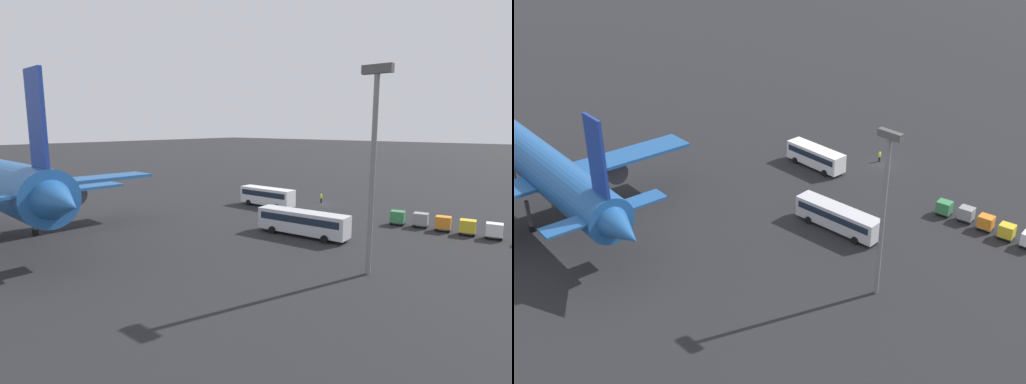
# 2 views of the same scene
# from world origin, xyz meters

# --- Properties ---
(ground_plane) EXTENTS (600.00, 600.00, 0.00)m
(ground_plane) POSITION_xyz_m (0.00, 0.00, 0.00)
(ground_plane) COLOR #232326
(shuttle_bus_near) EXTENTS (10.46, 3.22, 3.32)m
(shuttle_bus_near) POSITION_xyz_m (6.72, 8.54, 1.98)
(shuttle_bus_near) COLOR white
(shuttle_bus_near) RESTS_ON ground
(shuttle_bus_far) EXTENTS (12.53, 3.63, 3.28)m
(shuttle_bus_far) POSITION_xyz_m (-8.73, 20.86, 1.96)
(shuttle_bus_far) COLOR silver
(shuttle_bus_far) RESTS_ON ground
(worker_person) EXTENTS (0.38, 0.38, 1.74)m
(worker_person) POSITION_xyz_m (1.02, -0.57, 0.87)
(worker_person) COLOR #1E1E2D
(worker_person) RESTS_ON ground
(cargo_cart_white) EXTENTS (2.23, 1.97, 2.06)m
(cargo_cart_white) POSITION_xyz_m (-28.33, 6.72, 1.19)
(cargo_cart_white) COLOR #38383D
(cargo_cart_white) RESTS_ON ground
(cargo_cart_yellow) EXTENTS (2.23, 1.97, 2.06)m
(cargo_cart_yellow) POSITION_xyz_m (-25.30, 6.83, 1.19)
(cargo_cart_yellow) COLOR #38383D
(cargo_cart_yellow) RESTS_ON ground
(cargo_cart_orange) EXTENTS (2.23, 1.97, 2.06)m
(cargo_cart_orange) POSITION_xyz_m (-22.26, 6.72, 1.19)
(cargo_cart_orange) COLOR #38383D
(cargo_cart_orange) RESTS_ON ground
(cargo_cart_grey) EXTENTS (2.23, 1.97, 2.06)m
(cargo_cart_grey) POSITION_xyz_m (-19.23, 6.51, 1.19)
(cargo_cart_grey) COLOR #38383D
(cargo_cart_grey) RESTS_ON ground
(cargo_cart_green) EXTENTS (2.23, 1.97, 2.06)m
(cargo_cart_green) POSITION_xyz_m (-16.19, 7.17, 1.19)
(cargo_cart_green) COLOR #38383D
(cargo_cart_green) RESTS_ON ground
(light_pole) EXTENTS (2.80, 0.70, 19.64)m
(light_pole) POSITION_xyz_m (-21.13, 28.34, 11.87)
(light_pole) COLOR slate
(light_pole) RESTS_ON ground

